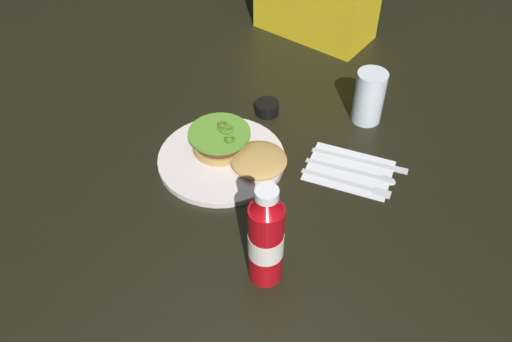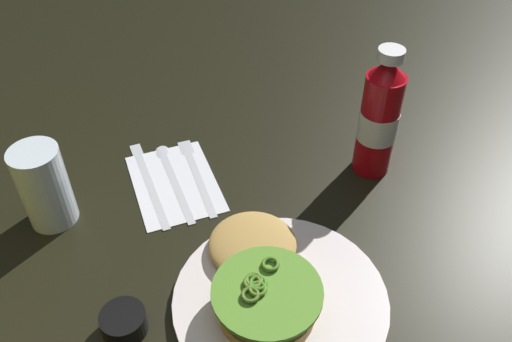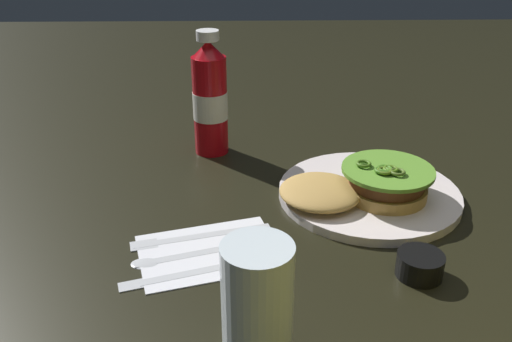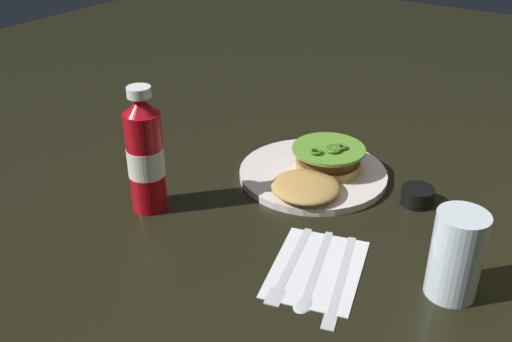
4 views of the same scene
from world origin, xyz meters
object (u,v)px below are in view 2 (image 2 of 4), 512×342
water_glass (44,186)px  butter_knife (147,177)px  condiment_cup (124,324)px  fork_utensil (195,168)px  burger_sandwich (261,277)px  dinner_plate (280,300)px  ketchup_bottle (379,119)px  spoon_utensil (170,170)px  napkin (175,183)px

water_glass → butter_knife: water_glass is taller
condiment_cup → butter_knife: size_ratio=0.27×
condiment_cup → fork_utensil: 0.30m
burger_sandwich → condiment_cup: size_ratio=3.97×
dinner_plate → water_glass: size_ratio=2.15×
ketchup_bottle → burger_sandwich: bearing=138.6°
burger_sandwich → butter_knife: size_ratio=1.09×
burger_sandwich → butter_knife: burger_sandwich is taller
water_glass → fork_utensil: size_ratio=0.68×
dinner_plate → butter_knife: (0.25, 0.19, -0.00)m
ketchup_bottle → water_glass: size_ratio=1.70×
fork_utensil → butter_knife: size_ratio=0.92×
burger_sandwich → spoon_utensil: burger_sandwich is taller
spoon_utensil → fork_utensil: bearing=-90.1°
water_glass → spoon_utensil: size_ratio=0.67×
butter_knife → dinner_plate: bearing=-143.8°
water_glass → fork_utensil: bearing=-67.5°
dinner_plate → ketchup_bottle: (0.25, -0.18, 0.09)m
napkin → dinner_plate: bearing=-149.4°
spoon_utensil → ketchup_bottle: bearing=-93.0°
condiment_cup → spoon_utensil: size_ratio=0.30×
dinner_plate → water_glass: water_glass is taller
dinner_plate → napkin: (0.24, 0.14, -0.01)m
water_glass → butter_knife: bearing=-61.0°
ketchup_bottle → condiment_cup: 0.47m
water_glass → fork_utensil: water_glass is taller
water_glass → condiment_cup: 0.24m
ketchup_bottle → water_glass: ketchup_bottle is taller
burger_sandwich → water_glass: (0.16, 0.30, 0.03)m
burger_sandwich → water_glass: bearing=61.2°
condiment_cup → dinner_plate: bearing=-83.5°
dinner_plate → butter_knife: bearing=36.2°
ketchup_bottle → condiment_cup: (-0.27, 0.38, -0.09)m
burger_sandwich → spoon_utensil: (0.25, 0.13, -0.03)m
napkin → fork_utensil: fork_utensil is taller
dinner_plate → butter_knife: 0.32m
dinner_plate → ketchup_bottle: ketchup_bottle is taller
ketchup_bottle → butter_knife: ketchup_bottle is taller
dinner_plate → fork_utensil: dinner_plate is taller
burger_sandwich → napkin: (0.22, 0.12, -0.03)m
condiment_cup → spoon_utensil: bearing=-9.1°
ketchup_bottle → spoon_utensil: bearing=87.0°
spoon_utensil → napkin: bearing=-163.1°
water_glass → ketchup_bottle: bearing=-82.1°
condiment_cup → fork_utensil: condiment_cup is taller
dinner_plate → burger_sandwich: (0.02, 0.02, 0.03)m
water_glass → napkin: size_ratio=0.72×
condiment_cup → burger_sandwich: bearing=-76.6°
water_glass → condiment_cup: size_ratio=2.26×
condiment_cup → napkin: condiment_cup is taller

